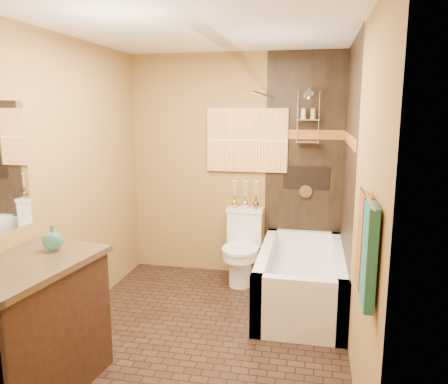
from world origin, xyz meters
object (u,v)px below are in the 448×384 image
(bathtub, at_px, (301,283))
(vanity, at_px, (28,330))
(toilet, at_px, (242,247))
(sunset_painting, at_px, (247,140))

(bathtub, distance_m, vanity, 2.47)
(toilet, bearing_deg, sunset_painting, 89.12)
(sunset_painting, relative_size, bathtub, 0.60)
(sunset_painting, height_order, vanity, sunset_painting)
(bathtub, height_order, toilet, toilet)
(sunset_painting, xyz_separation_m, bathtub, (0.66, -0.73, -1.33))
(toilet, xyz_separation_m, vanity, (-1.06, -2.21, 0.06))
(sunset_painting, relative_size, toilet, 1.13)
(toilet, bearing_deg, vanity, -116.60)
(bathtub, xyz_separation_m, toilet, (-0.66, 0.46, 0.18))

